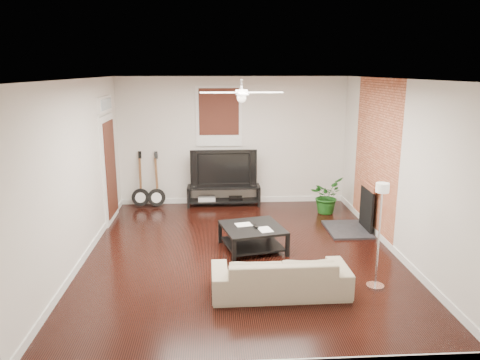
% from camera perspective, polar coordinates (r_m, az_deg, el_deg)
% --- Properties ---
extents(room, '(5.01, 6.01, 2.81)m').
position_cam_1_polar(room, '(7.15, 0.19, 1.20)').
color(room, black).
rests_on(room, ground).
extents(brick_accent, '(0.02, 2.20, 2.80)m').
position_cam_1_polar(brick_accent, '(8.63, 16.50, 2.79)').
color(brick_accent, '#B35839').
rests_on(brick_accent, floor).
extents(fireplace, '(0.80, 1.10, 0.92)m').
position_cam_1_polar(fireplace, '(8.75, 14.31, -3.27)').
color(fireplace, black).
rests_on(fireplace, floor).
extents(window_back, '(1.00, 0.06, 1.30)m').
position_cam_1_polar(window_back, '(9.98, -2.64, 7.93)').
color(window_back, '#3D1710').
rests_on(window_back, wall_back).
extents(door_left, '(0.08, 1.00, 2.50)m').
position_cam_1_polar(door_left, '(9.24, -16.00, 2.57)').
color(door_left, white).
rests_on(door_left, wall_left).
extents(tv_stand, '(1.60, 0.43, 0.45)m').
position_cam_1_polar(tv_stand, '(10.12, -2.04, -1.95)').
color(tv_stand, black).
rests_on(tv_stand, floor).
extents(tv, '(1.43, 0.19, 0.82)m').
position_cam_1_polar(tv, '(9.99, -2.08, 1.59)').
color(tv, black).
rests_on(tv, tv_stand).
extents(coffee_table, '(1.14, 1.14, 0.40)m').
position_cam_1_polar(coffee_table, '(7.70, 1.56, -7.22)').
color(coffee_table, black).
rests_on(coffee_table, floor).
extents(sofa, '(1.84, 0.74, 0.53)m').
position_cam_1_polar(sofa, '(6.26, 5.02, -11.67)').
color(sofa, tan).
rests_on(sofa, floor).
extents(floor_lamp, '(0.25, 0.25, 1.49)m').
position_cam_1_polar(floor_lamp, '(6.50, 16.92, -6.70)').
color(floor_lamp, silver).
rests_on(floor_lamp, floor).
extents(potted_plant, '(0.87, 0.89, 0.75)m').
position_cam_1_polar(potted_plant, '(9.72, 10.67, -1.92)').
color(potted_plant, '#195518').
rests_on(potted_plant, floor).
extents(guitar_left, '(0.41, 0.31, 1.23)m').
position_cam_1_polar(guitar_left, '(10.11, -12.40, 0.03)').
color(guitar_left, black).
rests_on(guitar_left, floor).
extents(guitar_right, '(0.43, 0.35, 1.23)m').
position_cam_1_polar(guitar_right, '(10.03, -10.46, 0.02)').
color(guitar_right, black).
rests_on(guitar_right, floor).
extents(ceiling_fan, '(1.24, 1.24, 0.32)m').
position_cam_1_polar(ceiling_fan, '(6.99, 0.20, 10.85)').
color(ceiling_fan, white).
rests_on(ceiling_fan, ceiling).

